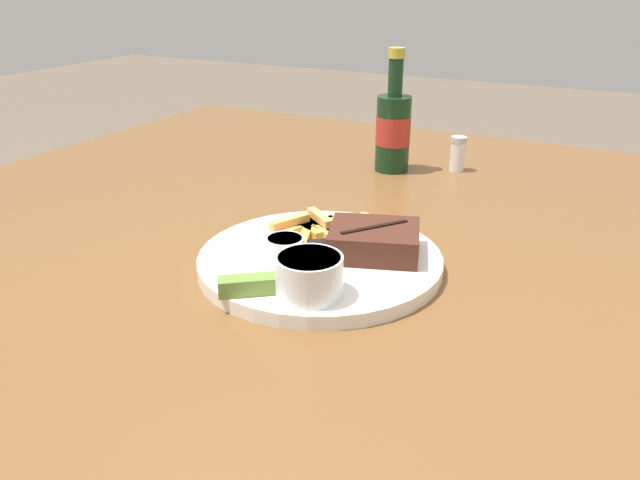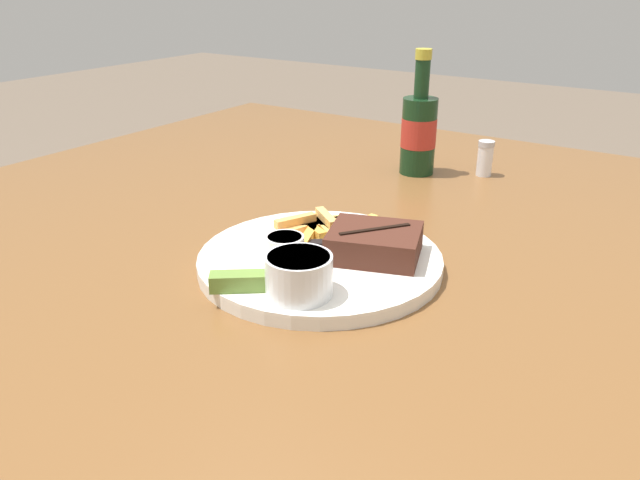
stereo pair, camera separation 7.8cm
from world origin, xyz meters
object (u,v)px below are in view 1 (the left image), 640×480
at_px(dinner_plate, 320,261).
at_px(fork_utensil, 292,231).
at_px(dipping_sauce_cup, 285,246).
at_px(coleslaw_cup, 309,274).
at_px(salt_shaker, 458,154).
at_px(pickle_spear, 248,285).
at_px(knife_utensil, 344,242).
at_px(beer_bottle, 393,128).
at_px(steak_portion, 374,241).

relative_size(dinner_plate, fork_utensil, 2.64).
height_order(dipping_sauce_cup, fork_utensil, dipping_sauce_cup).
xyz_separation_m(coleslaw_cup, fork_utensil, (-0.11, 0.15, -0.02)).
relative_size(fork_utensil, salt_shaker, 1.81).
distance_m(pickle_spear, knife_utensil, 0.17).
relative_size(dipping_sauce_cup, fork_utensil, 0.42).
distance_m(dipping_sauce_cup, beer_bottle, 0.47).
bearing_deg(dinner_plate, dipping_sauce_cup, -144.32).
bearing_deg(knife_utensil, fork_utensil, 137.07).
xyz_separation_m(fork_utensil, knife_utensil, (0.08, -0.00, 0.00)).
xyz_separation_m(steak_portion, beer_bottle, (-0.13, 0.40, 0.04)).
height_order(pickle_spear, knife_utensil, pickle_spear).
bearing_deg(dipping_sauce_cup, steak_portion, 32.40).
xyz_separation_m(dinner_plate, coleslaw_cup, (0.04, -0.10, 0.04)).
bearing_deg(dinner_plate, coleslaw_cup, -68.72).
height_order(dinner_plate, salt_shaker, salt_shaker).
bearing_deg(knife_utensil, coleslaw_cup, -120.03).
relative_size(dinner_plate, pickle_spear, 4.64).
bearing_deg(knife_utensil, dipping_sauce_cup, -166.35).
bearing_deg(steak_portion, salt_shaker, 92.84).
bearing_deg(beer_bottle, coleslaw_cup, -78.07).
bearing_deg(dinner_plate, knife_utensil, 72.13).
height_order(coleslaw_cup, pickle_spear, coleslaw_cup).
bearing_deg(beer_bottle, salt_shaker, 25.91).
height_order(beer_bottle, salt_shaker, beer_bottle).
xyz_separation_m(steak_portion, knife_utensil, (-0.05, 0.01, -0.02)).
distance_m(steak_portion, salt_shaker, 0.46).
bearing_deg(beer_bottle, knife_utensil, -77.44).
relative_size(dinner_plate, knife_utensil, 2.27).
relative_size(dipping_sauce_cup, knife_utensil, 0.36).
xyz_separation_m(steak_portion, salt_shaker, (-0.02, 0.45, -0.00)).
height_order(coleslaw_cup, fork_utensil, coleslaw_cup).
relative_size(steak_portion, salt_shaker, 2.09).
bearing_deg(pickle_spear, salt_shaker, 84.46).
bearing_deg(knife_utensil, salt_shaker, 46.84).
distance_m(coleslaw_cup, knife_utensil, 0.15).
height_order(steak_portion, fork_utensil, steak_portion).
height_order(dinner_plate, pickle_spear, pickle_spear).
distance_m(pickle_spear, fork_utensil, 0.18).
relative_size(coleslaw_cup, dipping_sauce_cup, 1.53).
distance_m(steak_portion, coleslaw_cup, 0.14).
bearing_deg(knife_utensil, steak_portion, -49.40).
xyz_separation_m(dinner_plate, dipping_sauce_cup, (-0.04, -0.03, 0.02)).
xyz_separation_m(pickle_spear, fork_utensil, (-0.05, 0.17, -0.01)).
height_order(dinner_plate, steak_portion, steak_portion).
distance_m(coleslaw_cup, beer_bottle, 0.55).
bearing_deg(pickle_spear, dinner_plate, 79.77).
bearing_deg(coleslaw_cup, dinner_plate, 111.28).
height_order(steak_portion, knife_utensil, steak_portion).
relative_size(dipping_sauce_cup, pickle_spear, 0.74).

